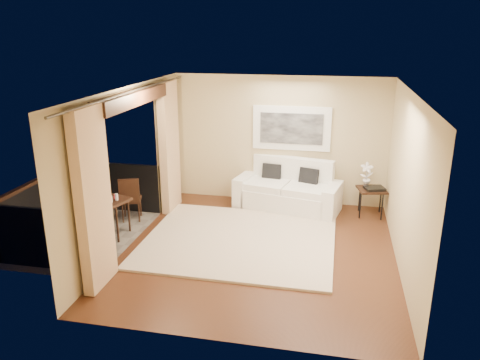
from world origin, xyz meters
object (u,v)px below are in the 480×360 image
(bistro_table, at_px, (109,204))
(ice_bucket, at_px, (102,192))
(balcony_chair_far, at_px, (130,196))
(sofa, at_px, (288,191))
(balcony_chair_near, at_px, (58,220))
(side_table, at_px, (372,191))
(orchid, at_px, (367,174))

(bistro_table, bearing_deg, ice_bucket, 155.52)
(balcony_chair_far, bearing_deg, sofa, -173.05)
(bistro_table, height_order, balcony_chair_far, balcony_chair_far)
(balcony_chair_near, bearing_deg, side_table, 20.80)
(ice_bucket, bearing_deg, balcony_chair_far, 69.91)
(bistro_table, height_order, balcony_chair_near, balcony_chair_near)
(orchid, distance_m, ice_bucket, 5.13)
(side_table, relative_size, balcony_chair_far, 0.70)
(side_table, height_order, orchid, orchid)
(sofa, bearing_deg, side_table, 8.73)
(ice_bucket, bearing_deg, sofa, 31.98)
(side_table, xyz_separation_m, orchid, (-0.11, 0.15, 0.30))
(balcony_chair_far, bearing_deg, orchid, 179.69)
(bistro_table, distance_m, balcony_chair_near, 0.95)
(sofa, relative_size, bistro_table, 3.09)
(sofa, height_order, side_table, sofa)
(ice_bucket, bearing_deg, balcony_chair_near, -112.83)
(side_table, height_order, balcony_chair_near, balcony_chair_near)
(balcony_chair_far, bearing_deg, balcony_chair_near, 50.65)
(balcony_chair_far, height_order, balcony_chair_near, balcony_chair_near)
(sofa, distance_m, bistro_table, 3.64)
(orchid, height_order, balcony_chair_near, orchid)
(bistro_table, relative_size, balcony_chair_far, 0.82)
(side_table, relative_size, orchid, 1.28)
(sofa, distance_m, balcony_chair_near, 4.53)
(sofa, xyz_separation_m, balcony_chair_near, (-3.52, -2.84, 0.23))
(side_table, distance_m, orchid, 0.36)
(side_table, bearing_deg, sofa, 176.73)
(bistro_table, xyz_separation_m, balcony_chair_near, (-0.52, -0.79, -0.02))
(side_table, xyz_separation_m, balcony_chair_far, (-4.59, -1.25, 0.00))
(sofa, xyz_separation_m, ice_bucket, (-3.16, -1.97, 0.43))
(balcony_chair_near, bearing_deg, bistro_table, 49.38)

